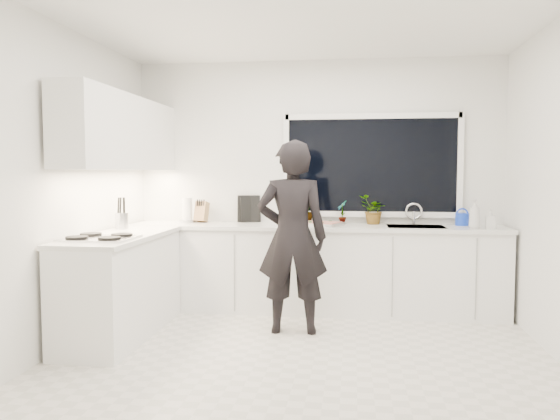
# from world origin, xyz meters

# --- Properties ---
(floor) EXTENTS (4.00, 3.50, 0.02)m
(floor) POSITION_xyz_m (0.00, 0.00, -0.01)
(floor) COLOR beige
(floor) RESTS_ON ground
(wall_back) EXTENTS (4.00, 0.02, 2.70)m
(wall_back) POSITION_xyz_m (0.00, 1.76, 1.35)
(wall_back) COLOR white
(wall_back) RESTS_ON ground
(wall_left) EXTENTS (0.02, 3.50, 2.70)m
(wall_left) POSITION_xyz_m (-2.01, 0.00, 1.35)
(wall_left) COLOR white
(wall_left) RESTS_ON ground
(ceiling) EXTENTS (4.00, 3.50, 0.02)m
(ceiling) POSITION_xyz_m (0.00, 0.00, 2.71)
(ceiling) COLOR white
(ceiling) RESTS_ON wall_back
(window) EXTENTS (1.80, 0.02, 1.00)m
(window) POSITION_xyz_m (0.60, 1.73, 1.55)
(window) COLOR black
(window) RESTS_ON wall_back
(base_cabinets_back) EXTENTS (3.92, 0.58, 0.88)m
(base_cabinets_back) POSITION_xyz_m (0.00, 1.45, 0.44)
(base_cabinets_back) COLOR white
(base_cabinets_back) RESTS_ON floor
(base_cabinets_left) EXTENTS (0.58, 1.60, 0.88)m
(base_cabinets_left) POSITION_xyz_m (-1.67, 0.35, 0.44)
(base_cabinets_left) COLOR white
(base_cabinets_left) RESTS_ON floor
(countertop_back) EXTENTS (3.94, 0.62, 0.04)m
(countertop_back) POSITION_xyz_m (0.00, 1.44, 0.90)
(countertop_back) COLOR silver
(countertop_back) RESTS_ON base_cabinets_back
(countertop_left) EXTENTS (0.62, 1.60, 0.04)m
(countertop_left) POSITION_xyz_m (-1.67, 0.35, 0.90)
(countertop_left) COLOR silver
(countertop_left) RESTS_ON base_cabinets_left
(upper_cabinets) EXTENTS (0.34, 2.10, 0.70)m
(upper_cabinets) POSITION_xyz_m (-1.79, 0.70, 1.85)
(upper_cabinets) COLOR white
(upper_cabinets) RESTS_ON wall_left
(sink) EXTENTS (0.58, 0.42, 0.14)m
(sink) POSITION_xyz_m (1.05, 1.45, 0.87)
(sink) COLOR silver
(sink) RESTS_ON countertop_back
(faucet) EXTENTS (0.03, 0.03, 0.22)m
(faucet) POSITION_xyz_m (1.05, 1.65, 1.03)
(faucet) COLOR silver
(faucet) RESTS_ON countertop_back
(stovetop) EXTENTS (0.56, 0.48, 0.03)m
(stovetop) POSITION_xyz_m (-1.69, -0.00, 0.94)
(stovetop) COLOR black
(stovetop) RESTS_ON countertop_left
(person) EXTENTS (0.68, 0.48, 1.77)m
(person) POSITION_xyz_m (-0.14, 0.64, 0.88)
(person) COLOR black
(person) RESTS_ON floor
(pizza_tray) EXTENTS (0.54, 0.47, 0.03)m
(pizza_tray) POSITION_xyz_m (0.05, 1.42, 0.94)
(pizza_tray) COLOR #B0B0B4
(pizza_tray) RESTS_ON countertop_back
(pizza) EXTENTS (0.49, 0.42, 0.01)m
(pizza) POSITION_xyz_m (0.05, 1.42, 0.95)
(pizza) COLOR red
(pizza) RESTS_ON pizza_tray
(watering_can) EXTENTS (0.18, 0.18, 0.13)m
(watering_can) POSITION_xyz_m (1.54, 1.61, 0.98)
(watering_can) COLOR blue
(watering_can) RESTS_ON countertop_back
(paper_towel_roll) EXTENTS (0.13, 0.13, 0.26)m
(paper_towel_roll) POSITION_xyz_m (-1.42, 1.55, 1.05)
(paper_towel_roll) COLOR white
(paper_towel_roll) RESTS_ON countertop_back
(knife_block) EXTENTS (0.15, 0.13, 0.22)m
(knife_block) POSITION_xyz_m (-1.26, 1.59, 1.03)
(knife_block) COLOR #9C7348
(knife_block) RESTS_ON countertop_back
(utensil_crock) EXTENTS (0.14, 0.14, 0.16)m
(utensil_crock) POSITION_xyz_m (-1.85, 0.80, 1.00)
(utensil_crock) COLOR #ABAAAF
(utensil_crock) RESTS_ON countertop_left
(picture_frame_large) EXTENTS (0.21, 0.11, 0.28)m
(picture_frame_large) POSITION_xyz_m (-0.73, 1.69, 1.06)
(picture_frame_large) COLOR black
(picture_frame_large) RESTS_ON countertop_back
(picture_frame_small) EXTENTS (0.25, 0.06, 0.30)m
(picture_frame_small) POSITION_xyz_m (-0.75, 1.69, 1.07)
(picture_frame_small) COLOR black
(picture_frame_small) RESTS_ON countertop_back
(herb_plants) EXTENTS (1.00, 0.37, 0.31)m
(herb_plants) POSITION_xyz_m (0.39, 1.61, 1.07)
(herb_plants) COLOR #26662D
(herb_plants) RESTS_ON countertop_back
(soap_bottles) EXTENTS (0.28, 0.16, 0.29)m
(soap_bottles) POSITION_xyz_m (1.65, 1.30, 1.05)
(soap_bottles) COLOR #D8BF66
(soap_bottles) RESTS_ON countertop_back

